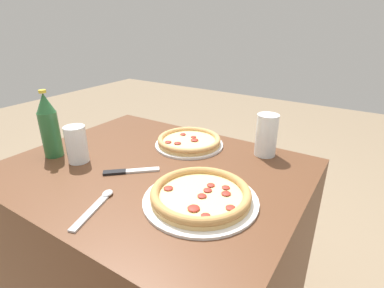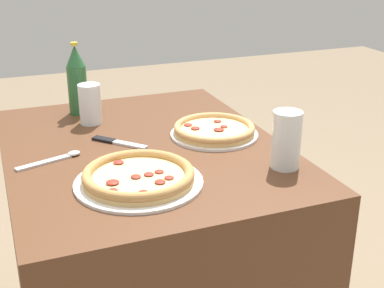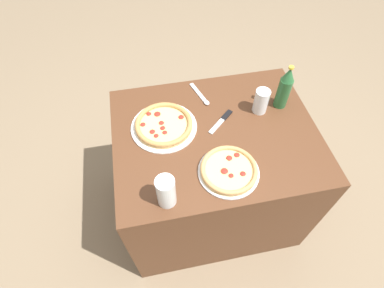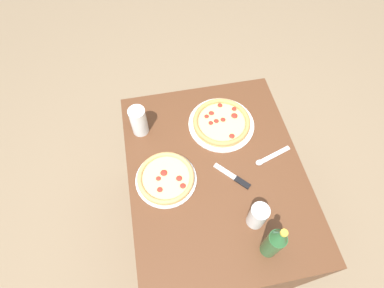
{
  "view_description": "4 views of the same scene",
  "coord_description": "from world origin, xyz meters",
  "px_view_note": "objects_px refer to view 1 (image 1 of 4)",
  "views": [
    {
      "loc": [
        -0.59,
        0.68,
        1.23
      ],
      "look_at": [
        -0.1,
        -0.09,
        0.83
      ],
      "focal_mm": 28.0,
      "sensor_mm": 36.0,
      "label": 1
    },
    {
      "loc": [
        -1.39,
        0.39,
        1.34
      ],
      "look_at": [
        -0.15,
        -0.09,
        0.81
      ],
      "focal_mm": 50.0,
      "sensor_mm": 36.0,
      "label": 2
    },
    {
      "loc": [
        -0.29,
        -0.86,
        1.87
      ],
      "look_at": [
        -0.13,
        -0.07,
        0.79
      ],
      "focal_mm": 28.0,
      "sensor_mm": 36.0,
      "label": 3
    },
    {
      "loc": [
        0.55,
        -0.22,
        1.96
      ],
      "look_at": [
        -0.14,
        -0.08,
        0.79
      ],
      "focal_mm": 28.0,
      "sensor_mm": 36.0,
      "label": 4
    }
  ],
  "objects_px": {
    "glass_orange_juice": "(77,146)",
    "pizza_salami": "(201,195)",
    "pizza_margherita": "(190,141)",
    "knife": "(129,171)",
    "beer_bottle": "(49,126)",
    "spoon": "(97,204)",
    "glass_iced_tea": "(266,137)"
  },
  "relations": [
    {
      "from": "glass_orange_juice",
      "to": "pizza_salami",
      "type": "bearing_deg",
      "value": -177.83
    },
    {
      "from": "pizza_margherita",
      "to": "pizza_salami",
      "type": "relative_size",
      "value": 0.84
    },
    {
      "from": "pizza_salami",
      "to": "knife",
      "type": "relative_size",
      "value": 2.12
    },
    {
      "from": "beer_bottle",
      "to": "glass_orange_juice",
      "type": "bearing_deg",
      "value": -171.57
    },
    {
      "from": "pizza_salami",
      "to": "glass_orange_juice",
      "type": "height_order",
      "value": "glass_orange_juice"
    },
    {
      "from": "pizza_margherita",
      "to": "spoon",
      "type": "distance_m",
      "value": 0.47
    },
    {
      "from": "pizza_salami",
      "to": "knife",
      "type": "bearing_deg",
      "value": -3.12
    },
    {
      "from": "glass_iced_tea",
      "to": "spoon",
      "type": "distance_m",
      "value": 0.62
    },
    {
      "from": "pizza_margherita",
      "to": "knife",
      "type": "height_order",
      "value": "pizza_margherita"
    },
    {
      "from": "glass_orange_juice",
      "to": "knife",
      "type": "xyz_separation_m",
      "value": [
        -0.2,
        -0.03,
        -0.06
      ]
    },
    {
      "from": "glass_iced_tea",
      "to": "glass_orange_juice",
      "type": "distance_m",
      "value": 0.67
    },
    {
      "from": "pizza_margherita",
      "to": "glass_orange_juice",
      "type": "height_order",
      "value": "glass_orange_juice"
    },
    {
      "from": "beer_bottle",
      "to": "spoon",
      "type": "relative_size",
      "value": 1.32
    },
    {
      "from": "pizza_margherita",
      "to": "beer_bottle",
      "type": "relative_size",
      "value": 1.1
    },
    {
      "from": "pizza_margherita",
      "to": "knife",
      "type": "bearing_deg",
      "value": 80.47
    },
    {
      "from": "pizza_salami",
      "to": "spoon",
      "type": "distance_m",
      "value": 0.28
    },
    {
      "from": "pizza_margherita",
      "to": "glass_iced_tea",
      "type": "relative_size",
      "value": 1.74
    },
    {
      "from": "glass_orange_juice",
      "to": "knife",
      "type": "bearing_deg",
      "value": -170.55
    },
    {
      "from": "glass_orange_juice",
      "to": "beer_bottle",
      "type": "xyz_separation_m",
      "value": [
        0.12,
        0.02,
        0.06
      ]
    },
    {
      "from": "pizza_margherita",
      "to": "beer_bottle",
      "type": "bearing_deg",
      "value": 42.86
    },
    {
      "from": "glass_iced_tea",
      "to": "glass_orange_juice",
      "type": "bearing_deg",
      "value": 37.45
    },
    {
      "from": "pizza_salami",
      "to": "beer_bottle",
      "type": "distance_m",
      "value": 0.61
    },
    {
      "from": "knife",
      "to": "spoon",
      "type": "xyz_separation_m",
      "value": [
        -0.06,
        0.18,
        0.0
      ]
    },
    {
      "from": "glass_orange_juice",
      "to": "beer_bottle",
      "type": "distance_m",
      "value": 0.13
    },
    {
      "from": "pizza_margherita",
      "to": "beer_bottle",
      "type": "xyz_separation_m",
      "value": [
        0.37,
        0.34,
        0.1
      ]
    },
    {
      "from": "pizza_salami",
      "to": "glass_orange_juice",
      "type": "relative_size",
      "value": 2.47
    },
    {
      "from": "pizza_margherita",
      "to": "spoon",
      "type": "height_order",
      "value": "pizza_margherita"
    },
    {
      "from": "glass_iced_tea",
      "to": "spoon",
      "type": "bearing_deg",
      "value": 64.52
    },
    {
      "from": "glass_iced_tea",
      "to": "spoon",
      "type": "height_order",
      "value": "glass_iced_tea"
    },
    {
      "from": "glass_orange_juice",
      "to": "beer_bottle",
      "type": "relative_size",
      "value": 0.53
    },
    {
      "from": "beer_bottle",
      "to": "spoon",
      "type": "xyz_separation_m",
      "value": [
        -0.38,
        0.13,
        -0.11
      ]
    },
    {
      "from": "pizza_salami",
      "to": "pizza_margherita",
      "type": "bearing_deg",
      "value": -52.53
    }
  ]
}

